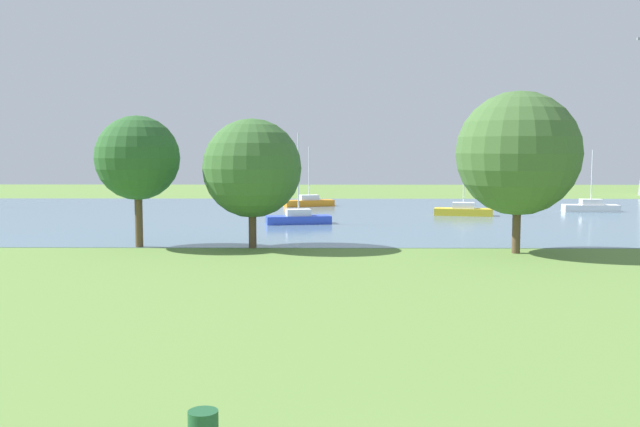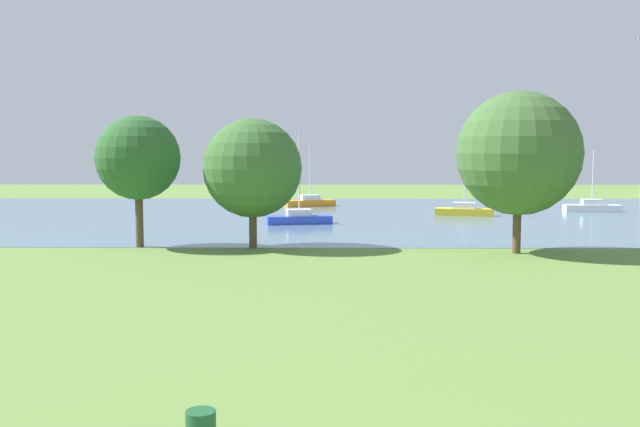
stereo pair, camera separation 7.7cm
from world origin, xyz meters
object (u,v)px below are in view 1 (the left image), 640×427
Objects in this scene: tree_west_far at (518,153)px; tree_west_near at (252,168)px; tree_mid_shore at (137,158)px; sailboat_blue at (298,218)px; sailboat_orange at (309,202)px; sailboat_yellow at (463,210)px; sailboat_white at (591,207)px.

tree_west_near is at bearing 172.23° from tree_west_far.
tree_west_near is at bearing -1.40° from tree_mid_shore.
sailboat_blue is at bearing 129.89° from tree_west_far.
tree_west_far is at bearing -69.01° from sailboat_orange.
tree_mid_shore is (-22.12, -19.46, 4.60)m from sailboat_yellow.
sailboat_blue is at bearing 55.83° from tree_mid_shore.
sailboat_orange is 0.79× the size of tree_west_near.
sailboat_orange is 33.79m from tree_west_far.
sailboat_white is 0.81× the size of sailboat_blue.
sailboat_blue is at bearing -153.21° from sailboat_yellow.
tree_mid_shore reaches higher than sailboat_orange.
tree_west_near is at bearing -128.54° from sailboat_yellow.
sailboat_yellow is (13.22, -9.64, 0.01)m from sailboat_orange.
sailboat_orange is 16.48m from sailboat_blue.
sailboat_blue is at bearing -91.17° from sailboat_orange.
sailboat_yellow reaches higher than sailboat_white.
tree_mid_shore is at bearing -107.00° from sailboat_orange.
sailboat_blue is 19.81m from tree_west_far.
tree_west_far is (-1.24, -21.58, 4.88)m from sailboat_yellow.
tree_west_near is at bearing -99.19° from sailboat_blue.
sailboat_blue is at bearing 80.81° from tree_west_near.
sailboat_orange is 16.36m from sailboat_yellow.
tree_mid_shore is at bearing -138.66° from sailboat_yellow.
sailboat_white is 0.63× the size of tree_west_far.
sailboat_blue is 15.19m from sailboat_yellow.
sailboat_white is at bearing -12.39° from sailboat_orange.
sailboat_yellow is 0.95× the size of tree_mid_shore.
sailboat_white is 41.82m from tree_mid_shore.
sailboat_orange is 25.97m from sailboat_white.
sailboat_orange is at bearing 167.61° from sailboat_white.
sailboat_white is at bearing 62.42° from tree_west_far.
sailboat_yellow is 0.82× the size of tree_west_far.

